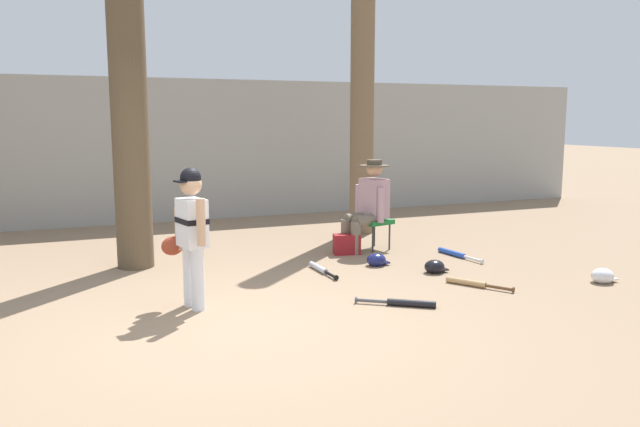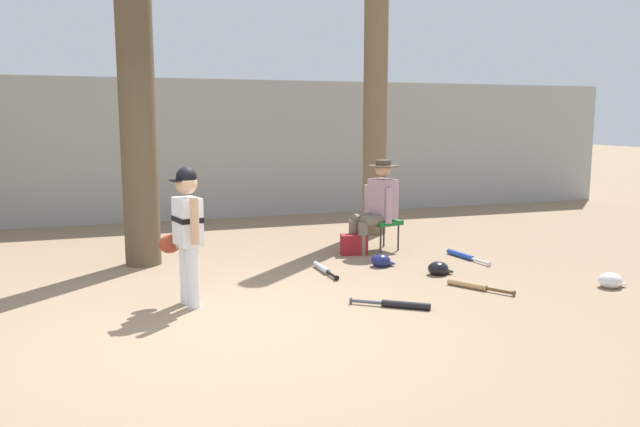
{
  "view_description": "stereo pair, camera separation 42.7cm",
  "coord_description": "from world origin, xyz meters",
  "px_view_note": "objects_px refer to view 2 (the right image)",
  "views": [
    {
      "loc": [
        -1.32,
        -4.93,
        1.74
      ],
      "look_at": [
        1.22,
        1.13,
        0.75
      ],
      "focal_mm": 35.5,
      "sensor_mm": 36.0,
      "label": 1
    },
    {
      "loc": [
        -0.92,
        -5.08,
        1.74
      ],
      "look_at": [
        1.22,
        1.13,
        0.75
      ],
      "focal_mm": 35.5,
      "sensor_mm": 36.0,
      "label": 2
    }
  ],
  "objects_px": {
    "tree_near_player": "(136,80)",
    "tree_behind_spectator": "(376,85)",
    "bat_blue_youth": "(463,256)",
    "bat_wood_tan": "(472,286)",
    "folding_stool": "(382,223)",
    "bat_aluminum_silver": "(323,269)",
    "handbag_beside_stool": "(354,245)",
    "young_ballplayer": "(186,227)",
    "seated_spectator": "(377,203)",
    "batting_helmet_navy": "(381,261)",
    "batting_helmet_black": "(438,269)",
    "bat_black_composite": "(400,305)",
    "batting_helmet_white": "(610,281)"
  },
  "relations": [
    {
      "from": "tree_behind_spectator",
      "to": "bat_black_composite",
      "type": "relative_size",
      "value": 7.49
    },
    {
      "from": "handbag_beside_stool",
      "to": "bat_blue_youth",
      "type": "height_order",
      "value": "handbag_beside_stool"
    },
    {
      "from": "tree_behind_spectator",
      "to": "folding_stool",
      "type": "bearing_deg",
      "value": -108.66
    },
    {
      "from": "bat_black_composite",
      "to": "seated_spectator",
      "type": "bearing_deg",
      "value": 70.77
    },
    {
      "from": "bat_blue_youth",
      "to": "bat_aluminum_silver",
      "type": "bearing_deg",
      "value": -177.45
    },
    {
      "from": "folding_stool",
      "to": "bat_wood_tan",
      "type": "distance_m",
      "value": 2.11
    },
    {
      "from": "handbag_beside_stool",
      "to": "bat_wood_tan",
      "type": "distance_m",
      "value": 2.01
    },
    {
      "from": "folding_stool",
      "to": "bat_black_composite",
      "type": "bearing_deg",
      "value": -111.02
    },
    {
      "from": "tree_near_player",
      "to": "tree_behind_spectator",
      "type": "xyz_separation_m",
      "value": [
        3.46,
        0.99,
        0.04
      ]
    },
    {
      "from": "handbag_beside_stool",
      "to": "bat_aluminum_silver",
      "type": "distance_m",
      "value": 1.01
    },
    {
      "from": "handbag_beside_stool",
      "to": "bat_aluminum_silver",
      "type": "bearing_deg",
      "value": -132.62
    },
    {
      "from": "bat_aluminum_silver",
      "to": "seated_spectator",
      "type": "bearing_deg",
      "value": 39.31
    },
    {
      "from": "batting_helmet_navy",
      "to": "batting_helmet_black",
      "type": "height_order",
      "value": "same"
    },
    {
      "from": "tree_behind_spectator",
      "to": "folding_stool",
      "type": "xyz_separation_m",
      "value": [
        -0.4,
        -1.18,
        -1.86
      ]
    },
    {
      "from": "bat_aluminum_silver",
      "to": "batting_helmet_black",
      "type": "relative_size",
      "value": 2.61
    },
    {
      "from": "bat_blue_youth",
      "to": "handbag_beside_stool",
      "type": "bearing_deg",
      "value": 151.58
    },
    {
      "from": "tree_near_player",
      "to": "tree_behind_spectator",
      "type": "height_order",
      "value": "tree_near_player"
    },
    {
      "from": "bat_aluminum_silver",
      "to": "bat_blue_youth",
      "type": "xyz_separation_m",
      "value": [
        1.9,
        0.08,
        0.0
      ]
    },
    {
      "from": "young_ballplayer",
      "to": "seated_spectator",
      "type": "height_order",
      "value": "young_ballplayer"
    },
    {
      "from": "batting_helmet_navy",
      "to": "young_ballplayer",
      "type": "bearing_deg",
      "value": -160.51
    },
    {
      "from": "batting_helmet_navy",
      "to": "seated_spectator",
      "type": "bearing_deg",
      "value": 69.47
    },
    {
      "from": "tree_near_player",
      "to": "folding_stool",
      "type": "distance_m",
      "value": 3.57
    },
    {
      "from": "batting_helmet_black",
      "to": "bat_black_composite",
      "type": "bearing_deg",
      "value": -134.09
    },
    {
      "from": "batting_helmet_black",
      "to": "bat_aluminum_silver",
      "type": "bearing_deg",
      "value": 155.02
    },
    {
      "from": "young_ballplayer",
      "to": "handbag_beside_stool",
      "type": "distance_m",
      "value": 2.85
    },
    {
      "from": "bat_blue_youth",
      "to": "bat_black_composite",
      "type": "bearing_deg",
      "value": -135.85
    },
    {
      "from": "tree_behind_spectator",
      "to": "bat_aluminum_silver",
      "type": "relative_size",
      "value": 6.76
    },
    {
      "from": "tree_near_player",
      "to": "bat_aluminum_silver",
      "type": "height_order",
      "value": "tree_near_player"
    },
    {
      "from": "batting_helmet_white",
      "to": "batting_helmet_navy",
      "type": "height_order",
      "value": "batting_helmet_white"
    },
    {
      "from": "seated_spectator",
      "to": "bat_aluminum_silver",
      "type": "bearing_deg",
      "value": -140.69
    },
    {
      "from": "bat_blue_youth",
      "to": "batting_helmet_white",
      "type": "xyz_separation_m",
      "value": [
        0.7,
        -1.7,
        0.04
      ]
    },
    {
      "from": "bat_blue_youth",
      "to": "batting_helmet_white",
      "type": "relative_size",
      "value": 2.76
    },
    {
      "from": "bat_blue_youth",
      "to": "batting_helmet_black",
      "type": "height_order",
      "value": "batting_helmet_black"
    },
    {
      "from": "bat_wood_tan",
      "to": "bat_blue_youth",
      "type": "xyz_separation_m",
      "value": [
        0.68,
        1.28,
        0.0
      ]
    },
    {
      "from": "batting_helmet_white",
      "to": "bat_blue_youth",
      "type": "bearing_deg",
      "value": 112.49
    },
    {
      "from": "tree_behind_spectator",
      "to": "batting_helmet_black",
      "type": "bearing_deg",
      "value": -97.91
    },
    {
      "from": "young_ballplayer",
      "to": "batting_helmet_black",
      "type": "distance_m",
      "value": 2.9
    },
    {
      "from": "handbag_beside_stool",
      "to": "bat_blue_youth",
      "type": "relative_size",
      "value": 0.42
    },
    {
      "from": "bat_aluminum_silver",
      "to": "batting_helmet_black",
      "type": "bearing_deg",
      "value": -24.98
    },
    {
      "from": "tree_near_player",
      "to": "batting_helmet_navy",
      "type": "xyz_separation_m",
      "value": [
        2.66,
        -1.05,
        -2.11
      ]
    },
    {
      "from": "tree_near_player",
      "to": "bat_blue_youth",
      "type": "bearing_deg",
      "value": -14.5
    },
    {
      "from": "folding_stool",
      "to": "bat_black_composite",
      "type": "height_order",
      "value": "folding_stool"
    },
    {
      "from": "handbag_beside_stool",
      "to": "folding_stool",
      "type": "bearing_deg",
      "value": 17.22
    },
    {
      "from": "folding_stool",
      "to": "bat_wood_tan",
      "type": "relative_size",
      "value": 0.74
    },
    {
      "from": "handbag_beside_stool",
      "to": "bat_wood_tan",
      "type": "height_order",
      "value": "handbag_beside_stool"
    },
    {
      "from": "tree_behind_spectator",
      "to": "bat_blue_youth",
      "type": "height_order",
      "value": "tree_behind_spectator"
    },
    {
      "from": "handbag_beside_stool",
      "to": "bat_aluminum_silver",
      "type": "height_order",
      "value": "handbag_beside_stool"
    },
    {
      "from": "folding_stool",
      "to": "bat_aluminum_silver",
      "type": "bearing_deg",
      "value": -142.32
    },
    {
      "from": "folding_stool",
      "to": "young_ballplayer",
      "type": "bearing_deg",
      "value": -148.45
    },
    {
      "from": "handbag_beside_stool",
      "to": "batting_helmet_white",
      "type": "relative_size",
      "value": 1.16
    }
  ]
}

